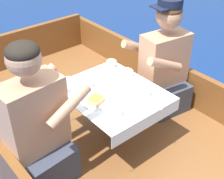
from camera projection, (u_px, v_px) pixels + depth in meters
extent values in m
plane|color=navy|center=(102.00, 148.00, 2.82)|extent=(60.00, 60.00, 0.00)
cube|color=brown|center=(101.00, 138.00, 2.75)|extent=(1.77, 3.05, 0.25)
cube|color=brown|center=(2.00, 160.00, 2.13)|extent=(0.06, 3.05, 0.35)
cube|color=brown|center=(169.00, 76.00, 3.04)|extent=(0.06, 3.05, 0.35)
cube|color=brown|center=(19.00, 47.00, 3.52)|extent=(1.65, 0.06, 0.40)
cylinder|color=#B2B2B7|center=(112.00, 116.00, 2.47)|extent=(0.07, 0.07, 0.42)
cube|color=brown|center=(112.00, 93.00, 2.35)|extent=(0.62, 0.74, 0.02)
cube|color=white|center=(112.00, 92.00, 2.34)|extent=(0.65, 0.77, 0.00)
cube|color=white|center=(148.00, 122.00, 2.13)|extent=(0.65, 0.00, 0.10)
cube|color=white|center=(83.00, 78.00, 2.62)|extent=(0.65, 0.00, 0.10)
cube|color=#333847|center=(41.00, 159.00, 2.19)|extent=(0.40, 0.47, 0.26)
cube|color=tan|center=(34.00, 116.00, 1.98)|extent=(0.42, 0.25, 0.51)
sphere|color=tan|center=(24.00, 59.00, 1.75)|extent=(0.21, 0.21, 0.21)
ellipsoid|color=black|center=(22.00, 52.00, 1.73)|extent=(0.20, 0.20, 0.11)
cylinder|color=tan|center=(36.00, 84.00, 2.12)|extent=(0.34, 0.10, 0.21)
cylinder|color=tan|center=(69.00, 106.00, 1.91)|extent=(0.34, 0.10, 0.21)
cube|color=#333847|center=(161.00, 93.00, 2.88)|extent=(0.42, 0.49, 0.26)
cube|color=tan|center=(165.00, 59.00, 2.69)|extent=(0.43, 0.28, 0.45)
sphere|color=tan|center=(169.00, 15.00, 2.47)|extent=(0.22, 0.22, 0.22)
ellipsoid|color=#472D19|center=(170.00, 10.00, 2.44)|extent=(0.21, 0.21, 0.12)
cylinder|color=tan|center=(165.00, 64.00, 2.45)|extent=(0.34, 0.12, 0.21)
cylinder|color=tan|center=(138.00, 47.00, 2.71)|extent=(0.34, 0.12, 0.21)
cylinder|color=black|center=(170.00, 2.00, 2.41)|extent=(0.20, 0.20, 0.06)
cube|color=black|center=(160.00, 8.00, 2.38)|extent=(0.12, 0.16, 0.01)
cylinder|color=silver|center=(96.00, 103.00, 2.21)|extent=(0.17, 0.17, 0.01)
cylinder|color=silver|center=(101.00, 76.00, 2.53)|extent=(0.18, 0.18, 0.01)
cube|color=#E0BC7F|center=(96.00, 100.00, 2.20)|extent=(0.13, 0.12, 0.04)
cube|color=gold|center=(96.00, 98.00, 2.19)|extent=(0.11, 0.10, 0.01)
cylinder|color=silver|center=(120.00, 85.00, 2.38)|extent=(0.13, 0.13, 0.04)
cylinder|color=beige|center=(120.00, 84.00, 2.38)|extent=(0.11, 0.11, 0.02)
cylinder|color=silver|center=(84.00, 84.00, 2.40)|extent=(0.15, 0.15, 0.04)
cylinder|color=beige|center=(84.00, 83.00, 2.39)|extent=(0.12, 0.12, 0.02)
cylinder|color=silver|center=(143.00, 92.00, 2.30)|extent=(0.12, 0.12, 0.04)
cylinder|color=beige|center=(143.00, 91.00, 2.30)|extent=(0.10, 0.10, 0.02)
cylinder|color=silver|center=(125.00, 73.00, 2.53)|extent=(0.13, 0.13, 0.04)
cylinder|color=beige|center=(125.00, 72.00, 2.53)|extent=(0.11, 0.11, 0.02)
cylinder|color=silver|center=(117.00, 112.00, 2.09)|extent=(0.07, 0.07, 0.05)
torus|color=silver|center=(122.00, 110.00, 2.11)|extent=(0.04, 0.01, 0.04)
cylinder|color=#3D2314|center=(117.00, 110.00, 2.08)|extent=(0.06, 0.06, 0.01)
cylinder|color=silver|center=(111.00, 64.00, 2.64)|extent=(0.07, 0.07, 0.06)
torus|color=silver|center=(115.00, 62.00, 2.66)|extent=(0.04, 0.01, 0.04)
cylinder|color=#3D2314|center=(111.00, 62.00, 2.63)|extent=(0.06, 0.06, 0.01)
cylinder|color=silver|center=(68.00, 81.00, 2.42)|extent=(0.06, 0.06, 0.05)
cylinder|color=beige|center=(68.00, 81.00, 2.42)|extent=(0.07, 0.07, 0.03)
cube|color=silver|center=(151.00, 106.00, 2.19)|extent=(0.08, 0.16, 0.00)
ellipsoid|color=silver|center=(141.00, 103.00, 2.21)|extent=(0.04, 0.02, 0.01)
cube|color=silver|center=(77.00, 99.00, 2.26)|extent=(0.14, 0.12, 0.00)
cube|color=silver|center=(86.00, 93.00, 2.33)|extent=(0.04, 0.17, 0.00)
cube|color=silver|center=(140.00, 83.00, 2.44)|extent=(0.16, 0.09, 0.00)
ellipsoid|color=silver|center=(143.00, 79.00, 2.49)|extent=(0.04, 0.02, 0.01)
cube|color=silver|center=(147.00, 83.00, 2.44)|extent=(0.06, 0.17, 0.00)
cube|color=silver|center=(143.00, 79.00, 2.49)|extent=(0.03, 0.04, 0.00)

